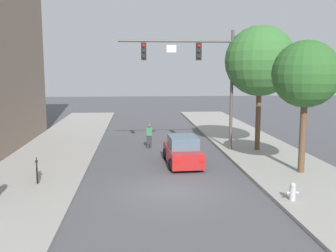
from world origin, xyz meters
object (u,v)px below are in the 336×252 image
Objects in this scene: car_lead_red at (183,151)px; bicycle_leaning at (37,172)px; pedestrian_crossing_road at (149,135)px; street_tree_nearest at (306,75)px; street_tree_second at (260,61)px; fire_hydrant at (293,191)px; traffic_signal_mast at (200,67)px.

car_lead_red reaches higher than bicycle_leaning.
car_lead_red is 2.48× the size of bicycle_leaning.
street_tree_nearest is (7.32, -7.27, 4.07)m from pedestrian_crossing_road.
street_tree_second is at bearing 28.83° from car_lead_red.
car_lead_red is 7.56m from street_tree_nearest.
car_lead_red is 7.76m from street_tree_second.
fire_hydrant is at bearing -99.89° from street_tree_second.
street_tree_nearest is (2.11, 4.00, 4.48)m from fire_hydrant.
pedestrian_crossing_road is 0.95× the size of bicycle_leaning.
street_tree_nearest is at bearing 1.28° from bicycle_leaning.
street_tree_nearest is (5.62, -2.73, 4.26)m from car_lead_red.
bicycle_leaning is (-8.60, -6.11, -4.83)m from traffic_signal_mast.
fire_hydrant is 0.11× the size of street_tree_nearest.
street_tree_second reaches higher than pedestrian_crossing_road.
street_tree_nearest is (12.79, 0.29, 4.45)m from bicycle_leaning.
traffic_signal_mast reaches higher than pedestrian_crossing_road.
street_tree_second is (12.35, 5.86, 5.21)m from bicycle_leaning.
fire_hydrant is 11.04m from street_tree_second.
fire_hydrant is (10.68, -3.71, -0.03)m from bicycle_leaning.
traffic_signal_mast is at bearing 125.77° from street_tree_nearest.
car_lead_red is at bearing -114.76° from traffic_signal_mast.
car_lead_red is 2.62× the size of pedestrian_crossing_road.
traffic_signal_mast is at bearing 176.24° from street_tree_second.
fire_hydrant is at bearing -19.16° from bicycle_leaning.
street_tree_nearest is at bearing -25.87° from car_lead_red.
street_tree_second is at bearing 80.11° from fire_hydrant.
pedestrian_crossing_road is 12.41m from fire_hydrant.
bicycle_leaning is (-5.48, -7.55, -0.37)m from pedestrian_crossing_road.
street_tree_nearest reaches higher than car_lead_red.
street_tree_second is (3.75, -0.25, 0.37)m from traffic_signal_mast.
pedestrian_crossing_road is 11.09m from street_tree_nearest.
pedestrian_crossing_road is (-1.70, 4.54, 0.19)m from car_lead_red.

